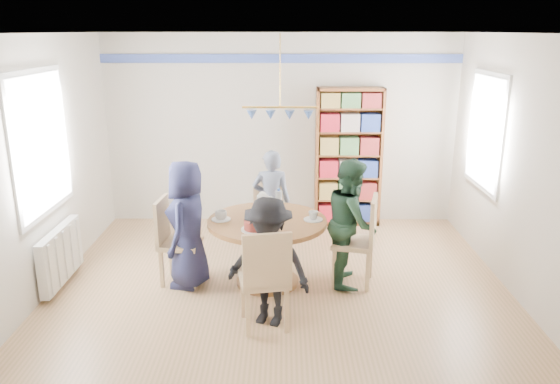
{
  "coord_description": "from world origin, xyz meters",
  "views": [
    {
      "loc": [
        0.04,
        -5.24,
        2.73
      ],
      "look_at": [
        0.0,
        0.4,
        1.05
      ],
      "focal_mm": 35.0,
      "sensor_mm": 36.0,
      "label": 1
    }
  ],
  "objects_px": {
    "chair_far": "(269,214)",
    "radiator": "(61,255)",
    "person_left": "(188,224)",
    "dining_table": "(267,236)",
    "chair_right": "(362,237)",
    "chair_near": "(265,275)",
    "person_right": "(351,222)",
    "person_near": "(269,262)",
    "bookshelf": "(348,159)",
    "person_far": "(271,201)",
    "chair_left": "(173,237)"
  },
  "relations": [
    {
      "from": "person_left",
      "to": "person_far",
      "type": "height_order",
      "value": "person_left"
    },
    {
      "from": "chair_far",
      "to": "person_left",
      "type": "height_order",
      "value": "person_left"
    },
    {
      "from": "chair_near",
      "to": "person_far",
      "type": "xyz_separation_m",
      "value": [
        0.01,
        1.94,
        0.1
      ]
    },
    {
      "from": "radiator",
      "to": "person_left",
      "type": "bearing_deg",
      "value": 0.59
    },
    {
      "from": "chair_far",
      "to": "person_near",
      "type": "distance_m",
      "value": 1.88
    },
    {
      "from": "chair_far",
      "to": "bookshelf",
      "type": "bearing_deg",
      "value": 41.56
    },
    {
      "from": "chair_left",
      "to": "chair_right",
      "type": "distance_m",
      "value": 2.08
    },
    {
      "from": "person_near",
      "to": "chair_right",
      "type": "bearing_deg",
      "value": 61.38
    },
    {
      "from": "person_right",
      "to": "bookshelf",
      "type": "bearing_deg",
      "value": -1.62
    },
    {
      "from": "person_far",
      "to": "bookshelf",
      "type": "bearing_deg",
      "value": -134.97
    },
    {
      "from": "radiator",
      "to": "chair_left",
      "type": "xyz_separation_m",
      "value": [
        1.23,
        0.08,
        0.19
      ]
    },
    {
      "from": "chair_left",
      "to": "chair_right",
      "type": "bearing_deg",
      "value": -1.08
    },
    {
      "from": "chair_far",
      "to": "person_right",
      "type": "distance_m",
      "value": 1.36
    },
    {
      "from": "person_right",
      "to": "person_far",
      "type": "relative_size",
      "value": 1.07
    },
    {
      "from": "person_near",
      "to": "bookshelf",
      "type": "bearing_deg",
      "value": 90.28
    },
    {
      "from": "dining_table",
      "to": "person_right",
      "type": "xyz_separation_m",
      "value": [
        0.92,
        0.04,
        0.15
      ]
    },
    {
      "from": "radiator",
      "to": "person_far",
      "type": "distance_m",
      "value": 2.53
    },
    {
      "from": "dining_table",
      "to": "person_near",
      "type": "distance_m",
      "value": 0.87
    },
    {
      "from": "radiator",
      "to": "chair_right",
      "type": "distance_m",
      "value": 3.32
    },
    {
      "from": "person_far",
      "to": "chair_near",
      "type": "bearing_deg",
      "value": 90.37
    },
    {
      "from": "person_left",
      "to": "person_near",
      "type": "height_order",
      "value": "person_left"
    },
    {
      "from": "chair_left",
      "to": "bookshelf",
      "type": "height_order",
      "value": "bookshelf"
    },
    {
      "from": "chair_far",
      "to": "chair_near",
      "type": "bearing_deg",
      "value": -89.47
    },
    {
      "from": "chair_left",
      "to": "chair_far",
      "type": "distance_m",
      "value": 1.43
    },
    {
      "from": "dining_table",
      "to": "chair_right",
      "type": "height_order",
      "value": "chair_right"
    },
    {
      "from": "chair_right",
      "to": "bookshelf",
      "type": "height_order",
      "value": "bookshelf"
    },
    {
      "from": "person_far",
      "to": "bookshelf",
      "type": "relative_size",
      "value": 0.67
    },
    {
      "from": "person_near",
      "to": "bookshelf",
      "type": "height_order",
      "value": "bookshelf"
    },
    {
      "from": "dining_table",
      "to": "person_far",
      "type": "relative_size",
      "value": 0.99
    },
    {
      "from": "person_far",
      "to": "person_near",
      "type": "distance_m",
      "value": 1.81
    },
    {
      "from": "chair_right",
      "to": "chair_near",
      "type": "xyz_separation_m",
      "value": [
        -1.02,
        -0.99,
        0.0
      ]
    },
    {
      "from": "chair_near",
      "to": "person_far",
      "type": "height_order",
      "value": "person_far"
    },
    {
      "from": "chair_far",
      "to": "chair_near",
      "type": "relative_size",
      "value": 0.85
    },
    {
      "from": "person_right",
      "to": "bookshelf",
      "type": "distance_m",
      "value": 1.97
    },
    {
      "from": "dining_table",
      "to": "person_far",
      "type": "height_order",
      "value": "person_far"
    },
    {
      "from": "radiator",
      "to": "chair_far",
      "type": "relative_size",
      "value": 1.17
    },
    {
      "from": "chair_right",
      "to": "chair_left",
      "type": "bearing_deg",
      "value": 178.92
    },
    {
      "from": "chair_right",
      "to": "person_far",
      "type": "bearing_deg",
      "value": 136.7
    },
    {
      "from": "radiator",
      "to": "dining_table",
      "type": "xyz_separation_m",
      "value": [
        2.28,
        0.05,
        0.21
      ]
    },
    {
      "from": "chair_near",
      "to": "person_near",
      "type": "distance_m",
      "value": 0.15
    },
    {
      "from": "dining_table",
      "to": "chair_far",
      "type": "relative_size",
      "value": 1.51
    },
    {
      "from": "person_near",
      "to": "chair_near",
      "type": "bearing_deg",
      "value": -81.03
    },
    {
      "from": "chair_left",
      "to": "person_near",
      "type": "bearing_deg",
      "value": -39.58
    },
    {
      "from": "dining_table",
      "to": "chair_far",
      "type": "bearing_deg",
      "value": 90.37
    },
    {
      "from": "chair_far",
      "to": "radiator",
      "type": "bearing_deg",
      "value": -154.97
    },
    {
      "from": "chair_right",
      "to": "chair_near",
      "type": "bearing_deg",
      "value": -135.97
    },
    {
      "from": "chair_right",
      "to": "person_right",
      "type": "xyz_separation_m",
      "value": [
        -0.11,
        0.05,
        0.15
      ]
    },
    {
      "from": "chair_near",
      "to": "person_right",
      "type": "distance_m",
      "value": 1.39
    },
    {
      "from": "person_left",
      "to": "person_near",
      "type": "relative_size",
      "value": 1.12
    },
    {
      "from": "dining_table",
      "to": "chair_right",
      "type": "distance_m",
      "value": 1.03
    }
  ]
}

